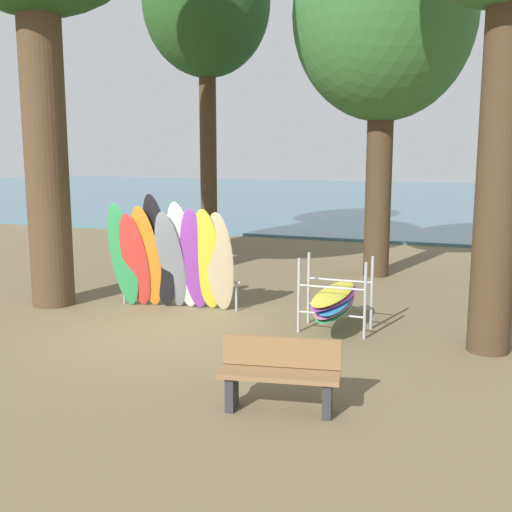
% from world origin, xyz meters
% --- Properties ---
extents(ground_plane, '(80.00, 80.00, 0.00)m').
position_xyz_m(ground_plane, '(0.00, 0.00, 0.00)').
color(ground_plane, brown).
extents(lake_water, '(80.00, 36.00, 0.10)m').
position_xyz_m(lake_water, '(0.00, 29.10, 0.05)').
color(lake_water, '#477084').
rests_on(lake_water, ground).
extents(tree_mid_behind, '(3.82, 3.82, 9.51)m').
position_xyz_m(tree_mid_behind, '(-3.39, 8.94, 7.21)').
color(tree_mid_behind, '#42301E').
rests_on(tree_mid_behind, ground).
extents(tree_far_left_back, '(4.13, 4.13, 8.37)m').
position_xyz_m(tree_far_left_back, '(2.40, 5.86, 5.92)').
color(tree_far_left_back, '#42301E').
rests_on(tree_far_left_back, ground).
extents(leaning_board_pile, '(2.46, 0.99, 2.23)m').
position_xyz_m(leaning_board_pile, '(-0.62, 1.15, 1.00)').
color(leaning_board_pile, '#339E56').
rests_on(leaning_board_pile, ground).
extents(board_storage_rack, '(1.15, 2.13, 1.25)m').
position_xyz_m(board_storage_rack, '(2.55, 0.96, 0.52)').
color(board_storage_rack, '#9EA0A5').
rests_on(board_storage_rack, ground).
extents(park_bench, '(1.45, 0.65, 0.85)m').
position_xyz_m(park_bench, '(2.71, -2.46, 0.45)').
color(park_bench, '#2D2D33').
rests_on(park_bench, ground).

